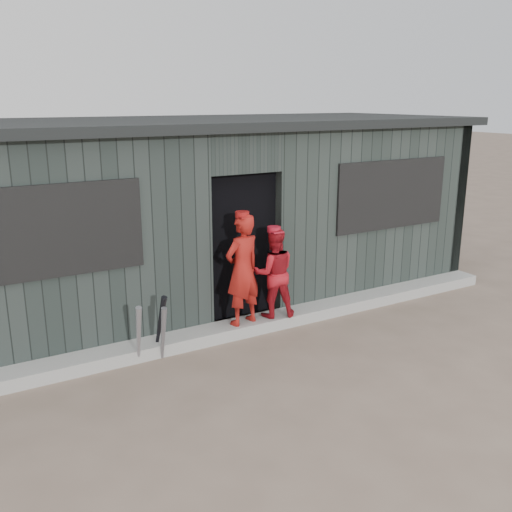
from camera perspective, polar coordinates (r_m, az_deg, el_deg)
ground at (r=6.10m, az=8.77°, el=-13.07°), size 80.00×80.00×0.00m
curb at (r=7.42m, az=-0.08°, el=-6.86°), size 8.00×0.36×0.15m
bat_left at (r=6.46m, az=-11.66°, el=-7.77°), size 0.12×0.33×0.76m
bat_mid at (r=6.56m, az=-9.27°, el=-7.65°), size 0.09×0.25×0.68m
bat_right at (r=6.68m, az=-9.59°, el=-6.81°), size 0.11×0.34×0.77m
player_red_left at (r=7.04m, az=-1.36°, el=-1.38°), size 0.58×0.45×1.41m
player_red_right at (r=7.32m, az=1.77°, el=-1.70°), size 0.68×0.60×1.17m
player_grey_back at (r=7.96m, az=-0.11°, el=-1.57°), size 0.65×0.56×1.13m
dugout at (r=8.52m, az=-5.80°, el=4.51°), size 8.30×3.30×2.62m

